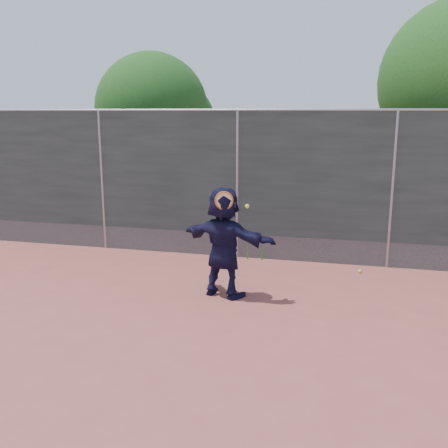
# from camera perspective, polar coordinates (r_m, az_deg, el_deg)

# --- Properties ---
(ground) EXTENTS (80.00, 80.00, 0.00)m
(ground) POSITION_cam_1_polar(r_m,az_deg,el_deg) (7.30, -4.54, -11.30)
(ground) COLOR #9E4C42
(ground) RESTS_ON ground
(player) EXTENTS (1.76, 1.02, 1.81)m
(player) POSITION_cam_1_polar(r_m,az_deg,el_deg) (8.06, 0.00, -2.09)
(player) COLOR black
(player) RESTS_ON ground
(ball_ground) EXTENTS (0.07, 0.07, 0.07)m
(ball_ground) POSITION_cam_1_polar(r_m,az_deg,el_deg) (9.76, 15.28, -5.23)
(ball_ground) COLOR yellow
(ball_ground) RESTS_ON ground
(fence) EXTENTS (20.00, 0.06, 3.03)m
(fence) POSITION_cam_1_polar(r_m,az_deg,el_deg) (10.14, 1.52, 4.86)
(fence) COLOR #38423D
(fence) RESTS_ON ground
(swing_action) EXTENTS (0.53, 0.16, 0.51)m
(swing_action) POSITION_cam_1_polar(r_m,az_deg,el_deg) (7.71, 0.25, 2.50)
(swing_action) COLOR #D16013
(swing_action) RESTS_ON ground
(tree_left) EXTENTS (3.15, 3.00, 4.53)m
(tree_left) POSITION_cam_1_polar(r_m,az_deg,el_deg) (13.80, -7.54, 12.48)
(tree_left) COLOR #382314
(tree_left) RESTS_ON ground
(weed_clump) EXTENTS (0.68, 0.07, 0.30)m
(weed_clump) POSITION_cam_1_polar(r_m,az_deg,el_deg) (10.27, 2.95, -3.32)
(weed_clump) COLOR #387226
(weed_clump) RESTS_ON ground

